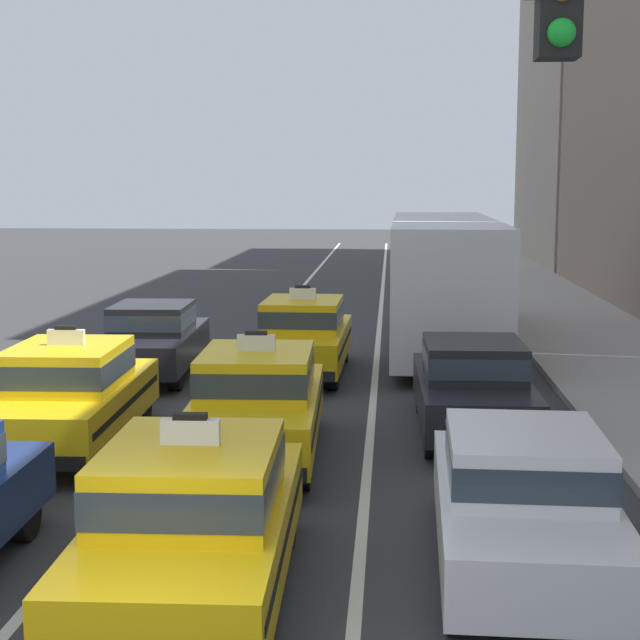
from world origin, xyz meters
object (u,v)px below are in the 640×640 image
object	(u,v)px
taxi_center_nearest	(194,519)
sedan_right_second	(473,384)
taxi_center_third	(303,335)
sedan_right_nearest	(523,497)
sedan_left_third	(153,337)
bus_right_third	(443,275)
taxi_left_second	(70,394)
taxi_center_second	(258,401)

from	to	relation	value
taxi_center_nearest	sedan_right_second	world-z (taller)	taxi_center_nearest
taxi_center_third	sedan_right_second	world-z (taller)	taxi_center_third
sedan_right_nearest	taxi_center_nearest	bearing A→B (deg)	-163.15
sedan_left_third	bus_right_third	world-z (taller)	bus_right_third
sedan_left_third	bus_right_third	distance (m)	7.82
sedan_right_nearest	taxi_center_third	bearing A→B (deg)	107.26
sedan_left_third	sedan_right_second	xyz separation A→B (m)	(6.40, -4.37, 0.00)
sedan_right_nearest	bus_right_third	xyz separation A→B (m)	(-0.09, 14.56, 0.97)
taxi_left_second	sedan_right_second	xyz separation A→B (m)	(6.29, 1.31, -0.03)
sedan_left_third	sedan_right_second	distance (m)	7.75
taxi_left_second	taxi_center_nearest	world-z (taller)	same
taxi_center_third	bus_right_third	distance (m)	5.22
taxi_center_third	sedan_right_second	size ratio (longest dim) A/B	1.06
taxi_center_third	sedan_right_nearest	size ratio (longest dim) A/B	1.06
sedan_right_second	taxi_center_third	bearing A→B (deg)	123.93
bus_right_third	taxi_left_second	bearing A→B (deg)	-121.71
taxi_center_nearest	sedan_right_nearest	world-z (taller)	taxi_center_nearest
taxi_center_third	sedan_right_nearest	world-z (taller)	taxi_center_third
taxi_center_second	sedan_right_second	world-z (taller)	taxi_center_second
sedan_left_third	taxi_center_nearest	xyz separation A→B (m)	(3.16, -11.11, 0.03)
taxi_center_nearest	sedan_right_nearest	distance (m)	3.44
taxi_left_second	sedan_left_third	bearing A→B (deg)	91.05
taxi_center_third	sedan_right_second	xyz separation A→B (m)	(3.22, -4.78, -0.03)
taxi_center_nearest	sedan_right_nearest	bearing A→B (deg)	16.85
taxi_center_second	sedan_right_nearest	xyz separation A→B (m)	(3.38, -4.13, -0.03)
sedan_left_third	taxi_center_nearest	bearing A→B (deg)	-74.12
taxi_left_second	taxi_center_third	xyz separation A→B (m)	(3.08, 6.09, 0.00)
sedan_left_third	bus_right_third	size ratio (longest dim) A/B	0.39
sedan_right_second	bus_right_third	bearing A→B (deg)	90.25
sedan_left_third	taxi_center_nearest	world-z (taller)	taxi_center_nearest
taxi_center_nearest	sedan_right_nearest	xyz separation A→B (m)	(3.29, 1.00, -0.03)
taxi_center_second	taxi_center_third	size ratio (longest dim) A/B	1.01
sedan_right_second	bus_right_third	size ratio (longest dim) A/B	0.39
sedan_right_second	taxi_center_nearest	bearing A→B (deg)	-115.67
sedan_left_third	taxi_center_second	bearing A→B (deg)	-62.80
taxi_center_nearest	sedan_right_second	distance (m)	7.47
taxi_center_third	sedan_right_second	bearing A→B (deg)	-56.07
taxi_left_second	sedan_right_nearest	distance (m)	7.74
taxi_left_second	taxi_center_second	world-z (taller)	same
sedan_left_third	taxi_center_third	distance (m)	3.21
taxi_left_second	sedan_right_nearest	bearing A→B (deg)	-34.91
taxi_center_second	sedan_right_nearest	size ratio (longest dim) A/B	1.06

